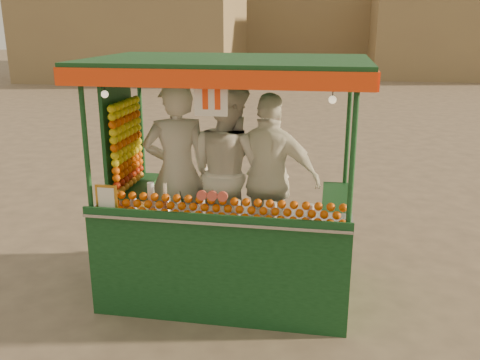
% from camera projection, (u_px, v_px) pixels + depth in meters
% --- Properties ---
extents(ground, '(90.00, 90.00, 0.00)m').
position_uv_depth(ground, '(274.00, 287.00, 5.56)').
color(ground, brown).
rests_on(ground, ground).
extents(building_left, '(10.00, 6.00, 6.00)m').
position_uv_depth(building_left, '(134.00, 16.00, 25.01)').
color(building_left, '#8D7650').
rests_on(building_left, ground).
extents(building_right, '(9.00, 6.00, 5.00)m').
position_uv_depth(building_right, '(464.00, 26.00, 26.32)').
color(building_right, '#8D7650').
rests_on(building_right, ground).
extents(building_center, '(14.00, 7.00, 7.00)m').
position_uv_depth(building_center, '(295.00, 9.00, 33.15)').
color(building_center, '#8D7650').
rests_on(building_center, ground).
extents(juice_cart, '(2.64, 1.71, 2.40)m').
position_uv_depth(juice_cart, '(221.00, 223.00, 5.24)').
color(juice_cart, '#0F3A17').
rests_on(juice_cart, ground).
extents(vendor_left, '(0.80, 0.67, 1.88)m').
position_uv_depth(vendor_left, '(177.00, 172.00, 5.43)').
color(vendor_left, silver).
rests_on(vendor_left, ground).
extents(vendor_middle, '(1.14, 1.10, 1.86)m').
position_uv_depth(vendor_middle, '(228.00, 171.00, 5.50)').
color(vendor_middle, white).
rests_on(vendor_middle, ground).
extents(vendor_right, '(1.09, 0.57, 1.78)m').
position_uv_depth(vendor_right, '(270.00, 179.00, 5.36)').
color(vendor_right, white).
rests_on(vendor_right, ground).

